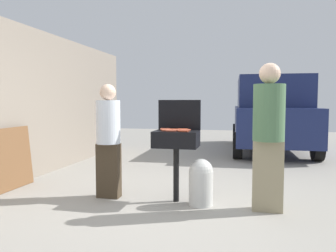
# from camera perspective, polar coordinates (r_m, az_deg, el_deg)

# --- Properties ---
(ground_plane) EXTENTS (24.00, 24.00, 0.00)m
(ground_plane) POSITION_cam_1_polar(r_m,az_deg,el_deg) (4.65, 0.35, -13.01)
(ground_plane) COLOR #9E998E
(house_wall_side) EXTENTS (0.24, 8.00, 2.68)m
(house_wall_side) POSITION_cam_1_polar(r_m,az_deg,el_deg) (6.55, -22.62, 3.55)
(house_wall_side) COLOR gray
(house_wall_side) RESTS_ON ground
(bbq_grill) EXTENTS (0.60, 0.44, 0.97)m
(bbq_grill) POSITION_cam_1_polar(r_m,az_deg,el_deg) (4.61, 1.40, -2.65)
(bbq_grill) COLOR black
(bbq_grill) RESTS_ON ground
(grill_lid_open) EXTENTS (0.60, 0.05, 0.42)m
(grill_lid_open) POSITION_cam_1_polar(r_m,az_deg,el_deg) (4.79, 1.93, 1.90)
(grill_lid_open) COLOR black
(grill_lid_open) RESTS_ON bbq_grill
(hot_dog_0) EXTENTS (0.13, 0.03, 0.03)m
(hot_dog_0) POSITION_cam_1_polar(r_m,az_deg,el_deg) (4.57, 1.07, -0.69)
(hot_dog_0) COLOR #B74C33
(hot_dog_0) RESTS_ON bbq_grill
(hot_dog_1) EXTENTS (0.13, 0.03, 0.03)m
(hot_dog_1) POSITION_cam_1_polar(r_m,az_deg,el_deg) (4.68, -0.52, -0.57)
(hot_dog_1) COLOR #C6593D
(hot_dog_1) RESTS_ON bbq_grill
(hot_dog_2) EXTENTS (0.13, 0.04, 0.03)m
(hot_dog_2) POSITION_cam_1_polar(r_m,az_deg,el_deg) (4.51, -0.22, -0.75)
(hot_dog_2) COLOR #B74C33
(hot_dog_2) RESTS_ON bbq_grill
(hot_dog_3) EXTENTS (0.13, 0.03, 0.03)m
(hot_dog_3) POSITION_cam_1_polar(r_m,az_deg,el_deg) (4.47, 2.70, -0.80)
(hot_dog_3) COLOR #AD4228
(hot_dog_3) RESTS_ON bbq_grill
(hot_dog_4) EXTENTS (0.13, 0.04, 0.03)m
(hot_dog_4) POSITION_cam_1_polar(r_m,az_deg,el_deg) (4.45, 0.44, -0.81)
(hot_dog_4) COLOR #C6593D
(hot_dog_4) RESTS_ON bbq_grill
(hot_dog_5) EXTENTS (0.13, 0.03, 0.03)m
(hot_dog_5) POSITION_cam_1_polar(r_m,az_deg,el_deg) (4.70, 2.53, -0.55)
(hot_dog_5) COLOR #AD4228
(hot_dog_5) RESTS_ON bbq_grill
(hot_dog_6) EXTENTS (0.13, 0.04, 0.03)m
(hot_dog_6) POSITION_cam_1_polar(r_m,az_deg,el_deg) (4.69, 0.77, -0.56)
(hot_dog_6) COLOR #AD4228
(hot_dog_6) RESTS_ON bbq_grill
(hot_dog_7) EXTENTS (0.13, 0.04, 0.03)m
(hot_dog_7) POSITION_cam_1_polar(r_m,az_deg,el_deg) (4.74, -0.53, -0.51)
(hot_dog_7) COLOR #C6593D
(hot_dog_7) RESTS_ON bbq_grill
(hot_dog_8) EXTENTS (0.13, 0.03, 0.03)m
(hot_dog_8) POSITION_cam_1_polar(r_m,az_deg,el_deg) (4.58, 3.01, -0.68)
(hot_dog_8) COLOR #C6593D
(hot_dog_8) RESTS_ON bbq_grill
(hot_dog_9) EXTENTS (0.13, 0.03, 0.03)m
(hot_dog_9) POSITION_cam_1_polar(r_m,az_deg,el_deg) (4.65, 2.23, -0.60)
(hot_dog_9) COLOR #AD4228
(hot_dog_9) RESTS_ON bbq_grill
(hot_dog_10) EXTENTS (0.13, 0.03, 0.03)m
(hot_dog_10) POSITION_cam_1_polar(r_m,az_deg,el_deg) (4.55, -0.17, -0.71)
(hot_dog_10) COLOR #C6593D
(hot_dog_10) RESTS_ON bbq_grill
(hot_dog_11) EXTENTS (0.13, 0.03, 0.03)m
(hot_dog_11) POSITION_cam_1_polar(r_m,az_deg,el_deg) (4.60, -0.41, -0.65)
(hot_dog_11) COLOR #C6593D
(hot_dog_11) RESTS_ON bbq_grill
(hot_dog_12) EXTENTS (0.13, 0.04, 0.03)m
(hot_dog_12) POSITION_cam_1_polar(r_m,az_deg,el_deg) (4.41, 2.56, -0.87)
(hot_dog_12) COLOR #AD4228
(hot_dog_12) RESTS_ON bbq_grill
(hot_dog_13) EXTENTS (0.13, 0.03, 0.03)m
(hot_dog_13) POSITION_cam_1_polar(r_m,az_deg,el_deg) (4.64, -0.32, -0.61)
(hot_dog_13) COLOR #B74C33
(hot_dog_13) RESTS_ON bbq_grill
(hot_dog_14) EXTENTS (0.13, 0.03, 0.03)m
(hot_dog_14) POSITION_cam_1_polar(r_m,az_deg,el_deg) (4.54, 2.80, -0.72)
(hot_dog_14) COLOR #C6593D
(hot_dog_14) RESTS_ON bbq_grill
(hot_dog_15) EXTENTS (0.13, 0.04, 0.03)m
(hot_dog_15) POSITION_cam_1_polar(r_m,az_deg,el_deg) (4.51, 1.65, -0.75)
(hot_dog_15) COLOR #C6593D
(hot_dog_15) RESTS_ON bbq_grill
(propane_tank) EXTENTS (0.32, 0.32, 0.62)m
(propane_tank) POSITION_cam_1_polar(r_m,az_deg,el_deg) (4.54, 5.57, -9.23)
(propane_tank) COLOR silver
(propane_tank) RESTS_ON ground
(person_left) EXTENTS (0.34, 0.34, 1.61)m
(person_left) POSITION_cam_1_polar(r_m,az_deg,el_deg) (4.87, -10.00, -1.75)
(person_left) COLOR #3F3323
(person_left) RESTS_ON ground
(person_right) EXTENTS (0.39, 0.39, 1.84)m
(person_right) POSITION_cam_1_polar(r_m,az_deg,el_deg) (4.37, 16.56, -0.90)
(person_right) COLOR gray
(person_right) RESTS_ON ground
(parked_minivan) EXTENTS (2.16, 4.47, 2.02)m
(parked_minivan) POSITION_cam_1_polar(r_m,az_deg,el_deg) (9.78, 16.86, 1.94)
(parked_minivan) COLOR navy
(parked_minivan) RESTS_ON ground
(leaning_board) EXTENTS (0.11, 0.90, 0.96)m
(leaning_board) POSITION_cam_1_polar(r_m,az_deg,el_deg) (5.86, -24.74, -4.96)
(leaning_board) COLOR brown
(leaning_board) RESTS_ON ground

